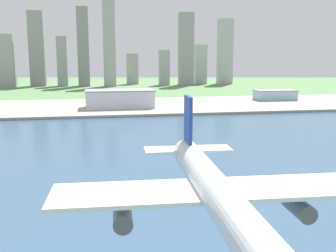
# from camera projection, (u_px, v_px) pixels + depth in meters

# --- Properties ---
(ground_plane) EXTENTS (2400.00, 2400.00, 0.00)m
(ground_plane) POSITION_uv_depth(u_px,v_px,m) (127.00, 149.00, 227.64)
(ground_plane) COLOR #5A8250
(water_bay) EXTENTS (840.00, 360.00, 0.15)m
(water_bay) POSITION_uv_depth(u_px,v_px,m) (139.00, 181.00, 169.50)
(water_bay) COLOR #385675
(water_bay) RESTS_ON ground
(industrial_pier) EXTENTS (840.00, 140.00, 2.50)m
(industrial_pier) POSITION_uv_depth(u_px,v_px,m) (112.00, 107.00, 411.49)
(industrial_pier) COLOR #9B9A8D
(industrial_pier) RESTS_ON ground
(airplane_landing) EXTENTS (37.72, 42.87, 12.94)m
(airplane_landing) POSITION_uv_depth(u_px,v_px,m) (216.00, 193.00, 45.05)
(airplane_landing) COLOR silver
(warehouse_main) EXTENTS (66.71, 32.38, 17.41)m
(warehouse_main) POSITION_uv_depth(u_px,v_px,m) (120.00, 99.00, 393.31)
(warehouse_main) COLOR silver
(warehouse_main) RESTS_ON industrial_pier
(warehouse_annex) EXTENTS (46.19, 23.28, 11.64)m
(warehouse_annex) POSITION_uv_depth(u_px,v_px,m) (275.00, 95.00, 461.05)
(warehouse_annex) COLOR #99BCD1
(warehouse_annex) RESTS_ON industrial_pier
(distant_skyline) EXTENTS (416.33, 70.96, 153.62)m
(distant_skyline) POSITION_uv_depth(u_px,v_px,m) (119.00, 53.00, 717.54)
(distant_skyline) COLOR #9A989D
(distant_skyline) RESTS_ON ground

